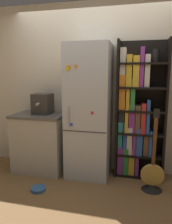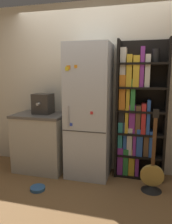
# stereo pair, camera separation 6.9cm
# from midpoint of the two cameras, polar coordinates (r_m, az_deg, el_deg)

# --- Properties ---
(ground_plane) EXTENTS (16.00, 16.00, 0.00)m
(ground_plane) POSITION_cam_midpoint_polar(r_m,az_deg,el_deg) (3.37, -0.61, -17.03)
(ground_plane) COLOR olive
(wall_back) EXTENTS (8.00, 0.05, 2.60)m
(wall_back) POSITION_cam_midpoint_polar(r_m,az_deg,el_deg) (3.47, 1.34, 6.20)
(wall_back) COLOR beige
(wall_back) RESTS_ON ground_plane
(refrigerator) EXTENTS (0.63, 0.58, 1.95)m
(refrigerator) POSITION_cam_midpoint_polar(r_m,az_deg,el_deg) (3.21, 0.14, 0.04)
(refrigerator) COLOR silver
(refrigerator) RESTS_ON ground_plane
(bookshelf) EXTENTS (0.70, 0.29, 2.00)m
(bookshelf) POSITION_cam_midpoint_polar(r_m,az_deg,el_deg) (3.28, 12.31, -0.65)
(bookshelf) COLOR black
(bookshelf) RESTS_ON ground_plane
(kitchen_counter) EXTENTS (0.79, 0.60, 0.91)m
(kitchen_counter) POSITION_cam_midpoint_polar(r_m,az_deg,el_deg) (3.59, -12.25, -7.63)
(kitchen_counter) COLOR #BCB7A8
(kitchen_counter) RESTS_ON ground_plane
(espresso_machine) EXTENTS (0.27, 0.33, 0.31)m
(espresso_machine) POSITION_cam_midpoint_polar(r_m,az_deg,el_deg) (3.48, -11.83, 2.12)
(espresso_machine) COLOR #38332D
(espresso_machine) RESTS_ON kitchen_counter
(guitar) EXTENTS (0.30, 0.27, 1.12)m
(guitar) POSITION_cam_midpoint_polar(r_m,az_deg,el_deg) (3.13, 16.28, -16.27)
(guitar) COLOR black
(guitar) RESTS_ON ground_plane
(pet_bowl) EXTENTS (0.20, 0.20, 0.04)m
(pet_bowl) POSITION_cam_midpoint_polar(r_m,az_deg,el_deg) (3.14, -13.04, -18.93)
(pet_bowl) COLOR #3366A5
(pet_bowl) RESTS_ON ground_plane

